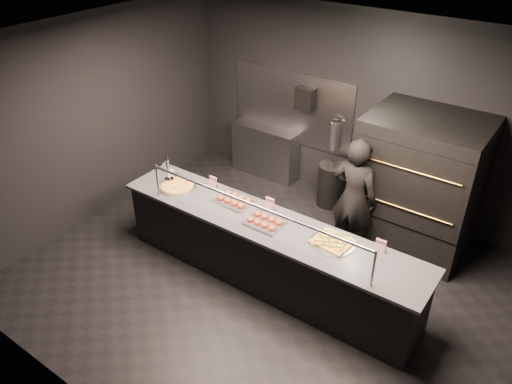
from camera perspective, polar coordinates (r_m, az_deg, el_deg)
room at (r=5.77m, az=1.31°, el=1.52°), size 6.04×6.00×3.00m
service_counter at (r=6.31m, az=1.12°, el=-6.85°), size 4.10×0.78×1.37m
pizza_oven at (r=7.08m, az=18.13°, el=0.98°), size 1.50×1.23×1.91m
prep_shelf at (r=8.70m, az=1.09°, el=4.70°), size 1.20×0.35×0.90m
towel_dispenser at (r=7.97m, az=5.68°, el=10.60°), size 0.30×0.20×0.35m
fire_extinguisher at (r=7.94m, az=8.97°, el=6.41°), size 0.14×0.14×0.51m
beer_tap at (r=6.85m, az=-9.94°, el=2.01°), size 0.13×0.18×0.49m
round_pizza at (r=6.81m, az=-9.00°, el=0.71°), size 0.51×0.51×0.03m
slider_tray_a at (r=6.41m, az=-2.48°, el=-0.91°), size 0.48×0.37×0.07m
slider_tray_b at (r=6.00m, az=0.97°, el=-3.41°), size 0.45×0.33×0.07m
square_pizza at (r=5.76m, az=8.76°, el=-5.63°), size 0.53×0.53×0.05m
condiment_jar at (r=7.03m, az=-9.43°, el=2.02°), size 0.16×0.06×0.10m
tent_cards at (r=6.17m, az=3.03°, el=-1.83°), size 2.53×0.04×0.15m
trash_bin at (r=7.98m, az=8.55°, el=0.83°), size 0.42×0.42×0.70m
worker at (r=6.73m, az=11.11°, el=-0.69°), size 0.63×0.42×1.72m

